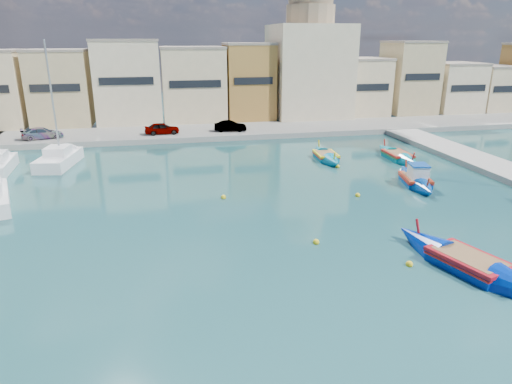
{
  "coord_description": "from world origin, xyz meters",
  "views": [
    {
      "loc": [
        -10.14,
        -21.43,
        10.88
      ],
      "look_at": [
        -4.41,
        6.0,
        1.4
      ],
      "focal_mm": 32.0,
      "sensor_mm": 36.0,
      "label": 1
    }
  ],
  "objects_px": {
    "luzzu_blue_cabin": "(415,180)",
    "luzzu_green": "(326,157)",
    "yacht_north": "(66,156)",
    "yacht_midnorth": "(1,162)",
    "church_block": "(309,57)",
    "luzzu_cyan_mid": "(397,157)",
    "luzzu_blue_south": "(468,265)"
  },
  "relations": [
    {
      "from": "luzzu_cyan_mid",
      "to": "yacht_midnorth",
      "type": "relative_size",
      "value": 0.69
    },
    {
      "from": "luzzu_cyan_mid",
      "to": "yacht_midnorth",
      "type": "bearing_deg",
      "value": 172.52
    },
    {
      "from": "church_block",
      "to": "yacht_north",
      "type": "height_order",
      "value": "church_block"
    },
    {
      "from": "luzzu_cyan_mid",
      "to": "luzzu_blue_south",
      "type": "relative_size",
      "value": 0.84
    },
    {
      "from": "luzzu_blue_cabin",
      "to": "luzzu_blue_south",
      "type": "height_order",
      "value": "luzzu_blue_cabin"
    },
    {
      "from": "luzzu_blue_cabin",
      "to": "yacht_north",
      "type": "xyz_separation_m",
      "value": [
        -28.1,
        13.41,
        0.14
      ]
    },
    {
      "from": "luzzu_blue_south",
      "to": "yacht_midnorth",
      "type": "distance_m",
      "value": 38.23
    },
    {
      "from": "luzzu_blue_south",
      "to": "yacht_north",
      "type": "distance_m",
      "value": 35.38
    },
    {
      "from": "luzzu_green",
      "to": "yacht_north",
      "type": "bearing_deg",
      "value": 169.11
    },
    {
      "from": "luzzu_cyan_mid",
      "to": "luzzu_green",
      "type": "distance_m",
      "value": 6.77
    },
    {
      "from": "church_block",
      "to": "luzzu_blue_south",
      "type": "bearing_deg",
      "value": -97.48
    },
    {
      "from": "luzzu_cyan_mid",
      "to": "yacht_north",
      "type": "bearing_deg",
      "value": 169.01
    },
    {
      "from": "yacht_north",
      "to": "yacht_midnorth",
      "type": "height_order",
      "value": "yacht_north"
    },
    {
      "from": "luzzu_blue_cabin",
      "to": "luzzu_green",
      "type": "bearing_deg",
      "value": 115.34
    },
    {
      "from": "church_block",
      "to": "yacht_midnorth",
      "type": "relative_size",
      "value": 1.65
    },
    {
      "from": "luzzu_cyan_mid",
      "to": "yacht_north",
      "type": "relative_size",
      "value": 0.68
    },
    {
      "from": "luzzu_cyan_mid",
      "to": "luzzu_blue_cabin",
      "type": "bearing_deg",
      "value": -108.26
    },
    {
      "from": "luzzu_blue_south",
      "to": "yacht_north",
      "type": "xyz_separation_m",
      "value": [
        -23.29,
        26.64,
        0.18
      ]
    },
    {
      "from": "luzzu_blue_south",
      "to": "yacht_midnorth",
      "type": "relative_size",
      "value": 0.82
    },
    {
      "from": "church_block",
      "to": "luzzu_blue_south",
      "type": "distance_m",
      "value": 44.98
    },
    {
      "from": "luzzu_blue_cabin",
      "to": "yacht_midnorth",
      "type": "xyz_separation_m",
      "value": [
        -33.38,
        12.19,
        0.14
      ]
    },
    {
      "from": "luzzu_green",
      "to": "church_block",
      "type": "bearing_deg",
      "value": 76.8
    },
    {
      "from": "luzzu_blue_cabin",
      "to": "luzzu_cyan_mid",
      "type": "distance_m",
      "value": 7.88
    },
    {
      "from": "yacht_midnorth",
      "to": "luzzu_cyan_mid",
      "type": "bearing_deg",
      "value": -7.48
    },
    {
      "from": "luzzu_green",
      "to": "luzzu_blue_south",
      "type": "height_order",
      "value": "luzzu_blue_south"
    },
    {
      "from": "church_block",
      "to": "luzzu_cyan_mid",
      "type": "distance_m",
      "value": 24.59
    },
    {
      "from": "church_block",
      "to": "luzzu_green",
      "type": "relative_size",
      "value": 2.64
    },
    {
      "from": "church_block",
      "to": "luzzu_green",
      "type": "bearing_deg",
      "value": -103.2
    },
    {
      "from": "yacht_midnorth",
      "to": "yacht_north",
      "type": "bearing_deg",
      "value": 13.08
    },
    {
      "from": "luzzu_blue_cabin",
      "to": "yacht_midnorth",
      "type": "distance_m",
      "value": 35.53
    },
    {
      "from": "yacht_north",
      "to": "yacht_midnorth",
      "type": "xyz_separation_m",
      "value": [
        -5.28,
        -1.23,
        -0.0
      ]
    },
    {
      "from": "church_block",
      "to": "luzzu_blue_cabin",
      "type": "xyz_separation_m",
      "value": [
        -0.94,
        -30.63,
        -8.09
      ]
    }
  ]
}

